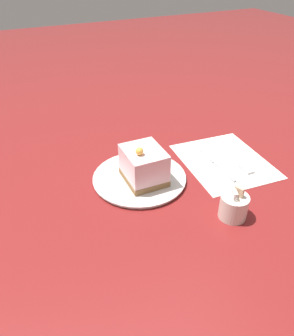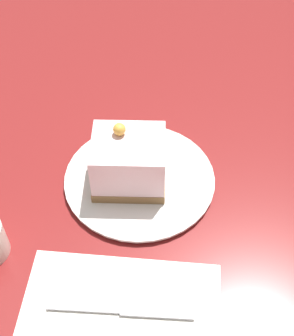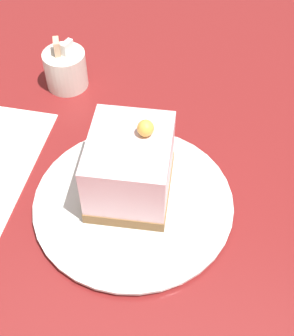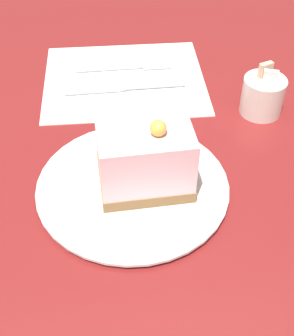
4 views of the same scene
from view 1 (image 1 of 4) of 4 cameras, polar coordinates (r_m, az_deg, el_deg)
ground_plane at (r=0.82m, az=1.31°, el=-2.61°), size 4.00×4.00×0.00m
plate at (r=0.83m, az=-1.32°, el=-1.71°), size 0.24×0.24×0.01m
cake_slice at (r=0.79m, az=-0.58°, el=0.48°), size 0.09×0.11×0.10m
napkin at (r=0.93m, az=13.31°, el=1.21°), size 0.24×0.27×0.00m
fork at (r=0.93m, az=15.42°, el=1.29°), size 0.02×0.16×0.00m
knife at (r=0.92m, az=11.13°, el=1.60°), size 0.02×0.19×0.00m
sugar_bowl at (r=0.73m, az=14.85°, el=-6.45°), size 0.06×0.06×0.08m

